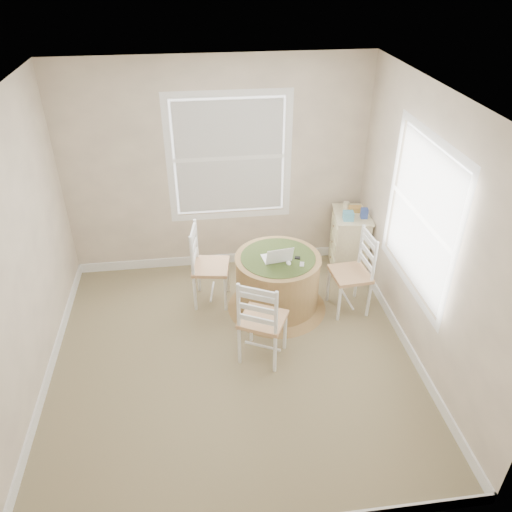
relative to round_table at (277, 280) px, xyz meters
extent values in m
cube|color=#8B7D58|center=(-0.57, -0.78, -0.38)|extent=(3.60, 3.60, 0.02)
cube|color=white|center=(-0.57, -0.78, 2.24)|extent=(3.60, 3.60, 0.02)
cube|color=beige|center=(-0.57, 1.03, 0.93)|extent=(3.60, 0.02, 2.60)
cube|color=beige|center=(-0.57, -2.59, 0.93)|extent=(3.60, 0.02, 2.60)
cube|color=beige|center=(-2.38, -0.78, 0.93)|extent=(0.02, 3.60, 2.60)
cube|color=beige|center=(1.24, -0.78, 0.93)|extent=(0.02, 3.60, 2.60)
cube|color=white|center=(-0.57, 1.01, -0.31)|extent=(3.60, 0.02, 0.12)
cube|color=white|center=(-2.36, -0.78, -0.31)|extent=(0.02, 3.60, 0.12)
cube|color=white|center=(1.22, -0.78, -0.31)|extent=(0.02, 3.60, 0.12)
cylinder|color=olive|center=(0.00, 0.00, 0.00)|extent=(0.93, 0.93, 0.60)
cone|color=olive|center=(0.00, 0.00, -0.34)|extent=(1.13, 1.13, 0.07)
cylinder|color=olive|center=(0.00, 0.00, 0.29)|extent=(0.95, 0.95, 0.03)
cylinder|color=#394B20|center=(0.00, 0.00, 0.30)|extent=(0.82, 0.82, 0.01)
cone|color=#394B20|center=(0.00, 0.00, 0.25)|extent=(0.91, 0.91, 0.10)
cube|color=white|center=(-0.02, -0.01, 0.30)|extent=(0.32, 0.24, 0.02)
cube|color=silver|center=(-0.02, -0.01, 0.31)|extent=(0.25, 0.15, 0.00)
cube|color=black|center=(-0.01, -0.14, 0.41)|extent=(0.30, 0.10, 0.19)
ellipsoid|color=white|center=(0.09, -0.13, 0.31)|extent=(0.07, 0.10, 0.03)
cube|color=#B7BABF|center=(0.23, -0.17, 0.30)|extent=(0.07, 0.10, 0.02)
cube|color=black|center=(0.20, -0.05, 0.31)|extent=(0.07, 0.06, 0.02)
cube|color=#F6EEB8|center=(1.03, 0.69, 0.01)|extent=(0.48, 0.60, 0.76)
cube|color=#F6EEB8|center=(1.03, 0.69, 0.40)|extent=(0.51, 0.64, 0.02)
cube|color=#EFEDB0|center=(0.83, 0.72, -0.22)|extent=(0.07, 0.47, 0.16)
cube|color=#EFEDB0|center=(0.83, 0.72, 0.01)|extent=(0.07, 0.47, 0.16)
cube|color=#EFEDB0|center=(0.83, 0.72, 0.23)|extent=(0.07, 0.47, 0.16)
cube|color=#55A6C4|center=(0.94, 0.56, 0.46)|extent=(0.14, 0.14, 0.10)
cube|color=#E6AB51|center=(1.09, 0.76, 0.44)|extent=(0.16, 0.12, 0.06)
cube|color=#344D9E|center=(1.14, 0.58, 0.47)|extent=(0.09, 0.09, 0.12)
cylinder|color=beige|center=(0.99, 0.84, 0.45)|extent=(0.07, 0.07, 0.09)
camera|label=1|loc=(-0.83, -4.49, 3.23)|focal=35.00mm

